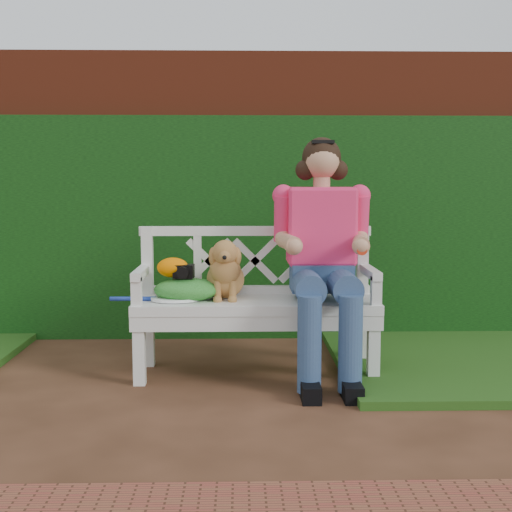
{
  "coord_description": "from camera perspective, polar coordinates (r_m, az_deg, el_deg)",
  "views": [
    {
      "loc": [
        0.47,
        -3.59,
        1.21
      ],
      "look_at": [
        0.57,
        0.61,
        0.75
      ],
      "focal_mm": 48.0,
      "sensor_mm": 36.0,
      "label": 1
    }
  ],
  "objects": [
    {
      "name": "camera_item",
      "position": [
        4.23,
        -6.04,
        -1.27
      ],
      "size": [
        0.13,
        0.1,
        0.08
      ],
      "primitive_type": "cube",
      "rotation": [
        0.0,
        0.0,
        -0.07
      ],
      "color": "black",
      "rests_on": "green_bag"
    },
    {
      "name": "dog",
      "position": [
        4.26,
        -2.57,
        -1.04
      ],
      "size": [
        0.34,
        0.4,
        0.38
      ],
      "primitive_type": null,
      "rotation": [
        0.0,
        0.0,
        -0.28
      ],
      "color": "olive",
      "rests_on": "garden_bench"
    },
    {
      "name": "garden_bench",
      "position": [
        4.32,
        0.0,
        -6.74
      ],
      "size": [
        1.59,
        0.62,
        0.48
      ],
      "primitive_type": null,
      "rotation": [
        0.0,
        0.0,
        0.02
      ],
      "color": "white",
      "rests_on": "ground"
    },
    {
      "name": "baseball_glove",
      "position": [
        4.25,
        -6.95,
        -0.96
      ],
      "size": [
        0.21,
        0.16,
        0.12
      ],
      "primitive_type": "ellipsoid",
      "rotation": [
        0.0,
        0.0,
        -0.09
      ],
      "color": "orange",
      "rests_on": "green_bag"
    },
    {
      "name": "brick_wall",
      "position": [
        5.51,
        -6.22,
        5.07
      ],
      "size": [
        10.0,
        0.3,
        2.2
      ],
      "primitive_type": "cube",
      "color": "maroon",
      "rests_on": "ground"
    },
    {
      "name": "green_bag",
      "position": [
        4.25,
        -5.78,
        -2.74
      ],
      "size": [
        0.44,
        0.36,
        0.14
      ],
      "primitive_type": null,
      "rotation": [
        0.0,
        0.0,
        0.11
      ],
      "color": "#1D6E2C",
      "rests_on": "garden_bench"
    },
    {
      "name": "ivy_hedge",
      "position": [
        5.3,
        -6.39,
        2.32
      ],
      "size": [
        10.0,
        0.18,
        1.7
      ],
      "primitive_type": "cube",
      "color": "#185513",
      "rests_on": "ground"
    },
    {
      "name": "seated_woman",
      "position": [
        4.24,
        5.51,
        -0.05
      ],
      "size": [
        0.79,
        0.96,
        1.5
      ],
      "primitive_type": null,
      "rotation": [
        0.0,
        0.0,
        0.21
      ],
      "color": "#FA3E76",
      "rests_on": "ground"
    },
    {
      "name": "tennis_racket",
      "position": [
        4.24,
        -7.1,
        -3.54
      ],
      "size": [
        0.61,
        0.35,
        0.03
      ],
      "primitive_type": null,
      "rotation": [
        0.0,
        0.0,
        -0.19
      ],
      "color": "white",
      "rests_on": "garden_bench"
    },
    {
      "name": "ground",
      "position": [
        3.82,
        -8.5,
        -12.31
      ],
      "size": [
        60.0,
        60.0,
        0.0
      ],
      "primitive_type": "plane",
      "color": "#3C2314"
    }
  ]
}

